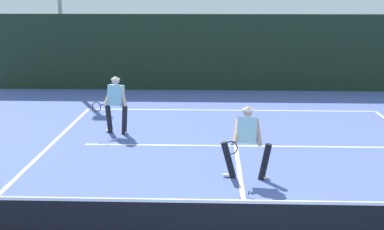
% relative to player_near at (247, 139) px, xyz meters
% --- Properties ---
extents(court_line_baseline_far, '(9.97, 0.10, 0.01)m').
position_rel_player_near_xyz_m(court_line_baseline_far, '(-0.12, 7.05, -0.89)').
color(court_line_baseline_far, white).
rests_on(court_line_baseline_far, ground_plane).
extents(court_line_service, '(8.13, 0.10, 0.01)m').
position_rel_player_near_xyz_m(court_line_service, '(-0.12, 2.60, -0.89)').
color(court_line_service, white).
rests_on(court_line_service, ground_plane).
extents(court_line_centre, '(0.10, 6.40, 0.01)m').
position_rel_player_near_xyz_m(court_line_centre, '(-0.12, -0.62, -0.89)').
color(court_line_centre, white).
rests_on(court_line_centre, ground_plane).
extents(player_near, '(1.14, 0.89, 1.64)m').
position_rel_player_near_xyz_m(player_near, '(0.00, 0.00, 0.00)').
color(player_near, black).
rests_on(player_near, ground_plane).
extents(player_far, '(1.00, 0.85, 1.67)m').
position_rel_player_near_xyz_m(player_far, '(-3.54, 3.78, 0.02)').
color(player_far, black).
rests_on(player_far, ground_plane).
extents(back_fence_windscreen, '(19.73, 0.12, 3.13)m').
position_rel_player_near_xyz_m(back_fence_windscreen, '(-0.12, 11.00, 0.67)').
color(back_fence_windscreen, black).
rests_on(back_fence_windscreen, ground_plane).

